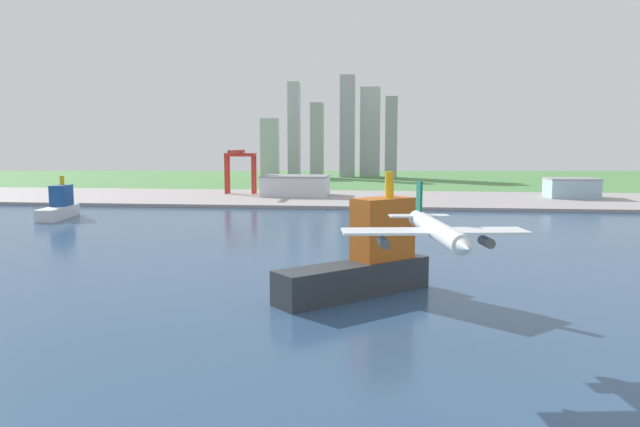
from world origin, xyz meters
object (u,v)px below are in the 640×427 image
at_px(ferry_boat, 59,206).
at_px(airplane_landing, 436,230).
at_px(port_crane_red, 240,162).
at_px(warehouse_annex, 571,188).
at_px(container_barge, 365,260).
at_px(warehouse_main, 296,185).

bearing_deg(ferry_boat, airplane_landing, -45.57).
height_order(port_crane_red, warehouse_annex, port_crane_red).
distance_m(airplane_landing, warehouse_annex, 387.74).
xyz_separation_m(container_barge, warehouse_annex, (148.80, 314.24, -0.02)).
xyz_separation_m(ferry_boat, port_crane_red, (70.39, 157.84, 22.47)).
height_order(ferry_boat, warehouse_annex, ferry_boat).
xyz_separation_m(warehouse_main, warehouse_annex, (218.88, 5.19, -0.52)).
height_order(container_barge, warehouse_annex, container_barge).
bearing_deg(container_barge, port_crane_red, 110.58).
xyz_separation_m(ferry_boat, warehouse_main, (119.97, 148.20, 3.55)).
xyz_separation_m(airplane_landing, warehouse_main, (-86.60, 358.92, -15.80)).
relative_size(airplane_landing, ferry_boat, 1.02).
height_order(container_barge, warehouse_main, container_barge).
height_order(airplane_landing, warehouse_annex, airplane_landing).
bearing_deg(warehouse_annex, port_crane_red, 179.05).
relative_size(container_barge, warehouse_main, 0.83).
bearing_deg(warehouse_main, airplane_landing, -76.43).
relative_size(airplane_landing, port_crane_red, 0.93).
xyz_separation_m(airplane_landing, port_crane_red, (-136.19, 368.56, 3.11)).
bearing_deg(ferry_boat, warehouse_main, 51.01).
height_order(airplane_landing, warehouse_main, airplane_landing).
distance_m(port_crane_red, warehouse_main, 53.94).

